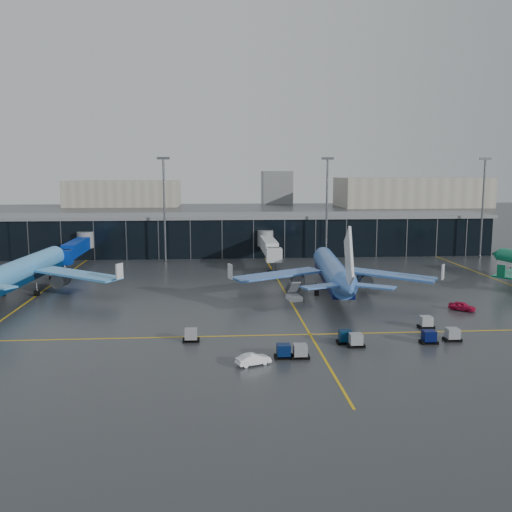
{
  "coord_description": "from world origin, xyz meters",
  "views": [
    {
      "loc": [
        -2.95,
        -89.93,
        22.22
      ],
      "look_at": [
        5.0,
        18.0,
        6.0
      ],
      "focal_mm": 40.0,
      "sensor_mm": 36.0,
      "label": 1
    }
  ],
  "objects": [
    {
      "name": "ground",
      "position": [
        0.0,
        0.0,
        0.0
      ],
      "size": [
        600.0,
        600.0,
        0.0
      ],
      "primitive_type": "plane",
      "color": "#282B2D",
      "rests_on": "ground"
    },
    {
      "name": "mobile_airstair",
      "position": [
        10.73,
        5.96,
        0.77
      ],
      "size": [
        2.66,
        3.5,
        3.45
      ],
      "rotation": [
        0.0,
        0.0,
        0.15
      ],
      "color": "silver",
      "rests_on": "ground"
    },
    {
      "name": "service_van_white",
      "position": [
        1.39,
        -26.8,
        0.67
      ],
      "size": [
        4.32,
        2.87,
        1.34
      ],
      "primitive_type": "imported",
      "rotation": [
        0.0,
        0.0,
        1.96
      ],
      "color": "white",
      "rests_on": "ground"
    },
    {
      "name": "distant_hangars",
      "position": [
        49.94,
        270.08,
        8.79
      ],
      "size": [
        260.0,
        71.0,
        22.0
      ],
      "color": "#B2AD99",
      "rests_on": "ground"
    },
    {
      "name": "terminal_pier",
      "position": [
        0.0,
        62.0,
        5.42
      ],
      "size": [
        142.0,
        17.0,
        10.7
      ],
      "color": "black",
      "rests_on": "ground"
    },
    {
      "name": "jet_bridges",
      "position": [
        -35.0,
        42.99,
        4.55
      ],
      "size": [
        94.0,
        27.5,
        7.2
      ],
      "color": "#595B60",
      "rests_on": "ground"
    },
    {
      "name": "taxi_lines",
      "position": [
        10.0,
        10.61,
        0.01
      ],
      "size": [
        220.0,
        120.0,
        0.02
      ],
      "color": "gold",
      "rests_on": "ground"
    },
    {
      "name": "airliner_arkefly",
      "position": [
        -37.7,
        15.05,
        6.91
      ],
      "size": [
        42.55,
        47.63,
        13.81
      ],
      "primitive_type": null,
      "rotation": [
        0.0,
        0.0,
        -0.07
      ],
      "color": "#449AE0",
      "rests_on": "ground"
    },
    {
      "name": "service_van_red",
      "position": [
        36.61,
        -3.44,
        0.71
      ],
      "size": [
        4.17,
        4.05,
        1.41
      ],
      "primitive_type": "imported",
      "rotation": [
        0.0,
        0.0,
        0.82
      ],
      "color": "#B70E36",
      "rests_on": "ground"
    },
    {
      "name": "airliner_klm_near",
      "position": [
        18.44,
        11.03,
        6.71
      ],
      "size": [
        41.99,
        46.83,
        13.42
      ],
      "primitive_type": null,
      "rotation": [
        0.0,
        0.0,
        -0.09
      ],
      "color": "#396ABD",
      "rests_on": "ground"
    },
    {
      "name": "baggage_carts",
      "position": [
        14.37,
        -19.95,
        0.76
      ],
      "size": [
        36.59,
        13.35,
        1.7
      ],
      "color": "black",
      "rests_on": "ground"
    },
    {
      "name": "flood_masts",
      "position": [
        5.0,
        50.0,
        13.81
      ],
      "size": [
        203.0,
        0.5,
        25.5
      ],
      "color": "#595B60",
      "rests_on": "ground"
    }
  ]
}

